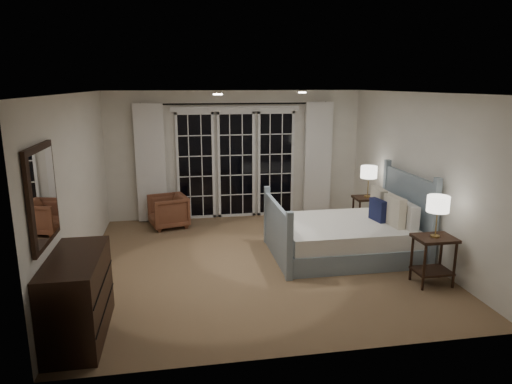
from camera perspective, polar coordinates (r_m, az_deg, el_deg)
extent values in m
plane|color=#866748|center=(6.99, 0.26, -8.64)|extent=(5.00, 5.00, 0.00)
plane|color=white|center=(6.48, 0.28, 12.30)|extent=(5.00, 5.00, 0.00)
cube|color=white|center=(6.67, -21.40, 0.57)|extent=(0.02, 5.00, 2.50)
cube|color=white|center=(7.47, 19.51, 2.03)|extent=(0.02, 5.00, 2.50)
cube|color=white|center=(9.06, -2.52, 4.66)|extent=(5.00, 0.02, 2.50)
cube|color=white|center=(4.27, 6.21, -5.44)|extent=(5.00, 0.02, 2.50)
cube|color=black|center=(9.00, -7.55, 3.20)|extent=(0.66, 0.02, 2.02)
cube|color=black|center=(9.06, -2.49, 3.38)|extent=(0.66, 0.02, 2.02)
cube|color=black|center=(9.20, 2.47, 3.53)|extent=(0.66, 0.02, 2.02)
cube|color=white|center=(8.92, -2.55, 10.34)|extent=(2.50, 0.04, 0.10)
cylinder|color=black|center=(8.86, -2.51, 10.97)|extent=(3.50, 0.03, 0.03)
cube|color=white|center=(8.90, -13.03, 3.52)|extent=(0.55, 0.10, 2.25)
cube|color=white|center=(9.31, 7.73, 4.17)|extent=(0.55, 0.10, 2.25)
cylinder|color=white|center=(7.25, 5.81, 12.27)|extent=(0.12, 0.12, 0.01)
cylinder|color=white|center=(6.01, -4.80, 12.08)|extent=(0.12, 0.12, 0.01)
cube|color=gray|center=(7.32, 10.73, -6.64)|extent=(1.99, 1.55, 0.29)
cube|color=white|center=(7.23, 10.82, -4.65)|extent=(1.93, 1.49, 0.24)
cube|color=gray|center=(7.60, 18.35, -2.51)|extent=(0.06, 1.55, 1.26)
cube|color=gray|center=(6.94, 2.63, -5.01)|extent=(0.06, 1.55, 0.87)
cube|color=white|center=(7.22, 18.18, -2.65)|extent=(0.14, 0.60, 0.36)
cube|color=white|center=(7.76, 16.00, -1.38)|extent=(0.14, 0.60, 0.36)
cube|color=beige|center=(7.17, 16.93, -2.29)|extent=(0.16, 0.46, 0.45)
cube|color=beige|center=(7.65, 15.07, -1.19)|extent=(0.16, 0.46, 0.45)
cube|color=#161A3D|center=(7.36, 14.96, -2.19)|extent=(0.15, 0.35, 0.34)
cube|color=black|center=(6.46, 21.46, -5.40)|extent=(0.51, 0.41, 0.04)
cube|color=black|center=(6.62, 21.11, -9.18)|extent=(0.47, 0.37, 0.03)
cylinder|color=black|center=(6.34, 20.28, -8.83)|extent=(0.04, 0.04, 0.63)
cylinder|color=black|center=(6.56, 23.57, -8.38)|extent=(0.04, 0.04, 0.63)
cylinder|color=black|center=(6.60, 18.87, -7.82)|extent=(0.04, 0.04, 0.63)
cylinder|color=black|center=(6.81, 22.07, -7.43)|extent=(0.04, 0.04, 0.63)
cube|color=black|center=(8.52, 13.75, -0.73)|extent=(0.48, 0.38, 0.04)
cube|color=black|center=(8.63, 13.59, -3.50)|extent=(0.44, 0.34, 0.03)
cylinder|color=black|center=(8.38, 12.79, -3.07)|extent=(0.04, 0.04, 0.59)
cylinder|color=black|center=(8.54, 15.28, -2.90)|extent=(0.04, 0.04, 0.59)
cylinder|color=black|center=(8.65, 12.02, -2.51)|extent=(0.04, 0.04, 0.59)
cylinder|color=black|center=(8.81, 14.44, -2.36)|extent=(0.04, 0.04, 0.59)
cylinder|color=#AC8945|center=(6.45, 21.48, -5.15)|extent=(0.12, 0.12, 0.02)
cylinder|color=#AC8945|center=(6.41, 21.61, -3.69)|extent=(0.02, 0.02, 0.32)
cylinder|color=white|center=(6.34, 21.81, -1.39)|extent=(0.29, 0.29, 0.21)
cylinder|color=#AC8945|center=(8.51, 13.76, -0.53)|extent=(0.12, 0.12, 0.02)
cylinder|color=#AC8945|center=(8.47, 13.82, 0.63)|extent=(0.02, 0.02, 0.33)
cylinder|color=white|center=(8.42, 13.93, 2.44)|extent=(0.29, 0.29, 0.21)
imported|color=brown|center=(8.67, -10.91, -2.38)|extent=(0.81, 0.80, 0.61)
cube|color=black|center=(5.25, -21.36, -12.09)|extent=(0.53, 1.27, 0.90)
cube|color=black|center=(5.26, -18.27, -13.59)|extent=(0.01, 1.24, 0.01)
cube|color=black|center=(5.14, -18.52, -10.64)|extent=(0.01, 1.24, 0.01)
cube|color=black|center=(4.95, -25.16, -0.42)|extent=(0.04, 0.85, 1.00)
cube|color=white|center=(4.95, -24.88, -0.41)|extent=(0.01, 0.73, 0.88)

